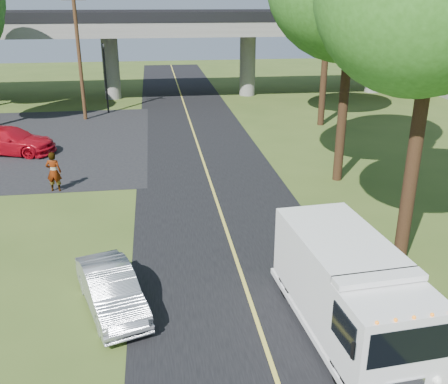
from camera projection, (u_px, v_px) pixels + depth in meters
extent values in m
plane|color=#3B511C|center=(245.00, 287.00, 15.32)|extent=(120.00, 120.00, 0.00)
cube|color=black|center=(209.00, 178.00, 24.54)|extent=(7.00, 90.00, 0.02)
cube|color=black|center=(16.00, 143.00, 30.48)|extent=(16.00, 18.00, 0.01)
cube|color=gold|center=(209.00, 178.00, 24.53)|extent=(0.12, 90.00, 0.01)
cube|color=slate|center=(179.00, 27.00, 42.66)|extent=(50.00, 9.00, 1.20)
cube|color=black|center=(182.00, 17.00, 38.27)|extent=(50.00, 0.25, 0.80)
cube|color=black|center=(176.00, 14.00, 46.39)|extent=(50.00, 0.25, 0.80)
cube|color=slate|center=(446.00, 58.00, 47.01)|extent=(4.00, 10.00, 6.00)
cylinder|color=slate|center=(111.00, 67.00, 43.07)|extent=(1.40, 1.40, 5.40)
cylinder|color=slate|center=(248.00, 65.00, 44.64)|extent=(1.40, 1.40, 5.40)
cylinder|color=slate|center=(375.00, 63.00, 46.21)|extent=(1.40, 1.40, 5.40)
cylinder|color=black|center=(106.00, 79.00, 37.57)|extent=(0.14, 0.14, 5.20)
imported|color=black|center=(103.00, 51.00, 36.85)|extent=(0.18, 0.22, 1.10)
cylinder|color=#472D19|center=(79.00, 56.00, 34.84)|extent=(0.26, 0.26, 9.00)
cylinder|color=#382314|center=(413.00, 161.00, 15.69)|extent=(0.44, 0.44, 7.00)
cylinder|color=#382314|center=(344.00, 101.00, 23.03)|extent=(0.44, 0.44, 7.70)
cylinder|color=#382314|center=(324.00, 77.00, 33.73)|extent=(0.44, 0.44, 6.65)
cube|color=white|center=(336.00, 268.00, 13.45)|extent=(2.46, 4.11, 2.02)
cube|color=white|center=(389.00, 334.00, 10.95)|extent=(2.28, 1.78, 1.84)
cube|color=black|center=(410.00, 346.00, 10.12)|extent=(1.89, 0.22, 0.85)
cube|color=white|center=(337.00, 314.00, 13.57)|extent=(2.55, 5.36, 0.16)
cylinder|color=black|center=(342.00, 371.00, 11.29)|extent=(0.31, 0.83, 0.81)
cylinder|color=black|center=(415.00, 359.00, 11.66)|extent=(0.31, 0.83, 0.81)
cylinder|color=black|center=(287.00, 284.00, 14.73)|extent=(0.31, 0.83, 0.81)
cylinder|color=black|center=(345.00, 277.00, 15.10)|extent=(0.31, 0.83, 0.81)
imported|color=#B30B18|center=(10.00, 141.00, 28.26)|extent=(5.55, 3.57, 1.50)
imported|color=#9B9FA4|center=(111.00, 290.00, 14.04)|extent=(2.41, 3.99, 1.24)
imported|color=gray|center=(54.00, 172.00, 22.61)|extent=(0.73, 0.52, 1.87)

